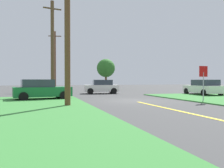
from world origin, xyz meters
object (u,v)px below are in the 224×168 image
stop_sign (203,77)px  oak_tree_left (106,68)px  parked_car_near_building (41,90)px  utility_pole_far (55,60)px  car_approaching_junction (102,87)px  utility_pole_near (67,29)px  utility_pole_mid (52,48)px  car_on_crossroad (203,87)px

stop_sign → oak_tree_left: size_ratio=0.49×
parked_car_near_building → utility_pole_far: 14.82m
car_approaching_junction → oak_tree_left: (3.83, 11.51, 2.84)m
utility_pole_far → parked_car_near_building: bearing=-97.6°
parked_car_near_building → utility_pole_near: size_ratio=0.52×
stop_sign → utility_pole_near: 9.94m
parked_car_near_building → car_approaching_junction: bearing=36.3°
stop_sign → parked_car_near_building: size_ratio=0.55×
utility_pole_mid → oak_tree_left: 16.89m
car_approaching_junction → car_on_crossroad: same height
car_on_crossroad → oak_tree_left: bearing=21.5°
car_on_crossroad → utility_pole_near: 16.40m
stop_sign → utility_pole_far: 21.98m
utility_pole_mid → utility_pole_far: bearing=85.2°
stop_sign → utility_pole_near: utility_pole_near is taller
car_approaching_junction → utility_pole_mid: utility_pole_mid is taller
utility_pole_near → parked_car_near_building: bearing=105.1°
parked_car_near_building → car_approaching_junction: 9.60m
parked_car_near_building → car_approaching_junction: (6.80, 6.78, -0.00)m
utility_pole_mid → oak_tree_left: bearing=55.5°
stop_sign → car_on_crossroad: size_ratio=0.55×
parked_car_near_building → utility_pole_near: 6.79m
stop_sign → oak_tree_left: bearing=-95.8°
car_on_crossroad → utility_pole_far: size_ratio=0.54×
utility_pole_near → utility_pole_mid: 9.87m
car_on_crossroad → utility_pole_mid: utility_pole_mid is taller
utility_pole_near → utility_pole_far: 19.72m
car_on_crossroad → utility_pole_far: utility_pole_far is taller
car_on_crossroad → utility_pole_mid: 16.07m
utility_pole_far → car_approaching_junction: bearing=-56.8°
parked_car_near_building → utility_pole_near: utility_pole_near is taller
utility_pole_far → oak_tree_left: size_ratio=1.63×
utility_pole_far → oak_tree_left: bearing=24.9°
parked_car_near_building → car_approaching_junction: size_ratio=1.12×
parked_car_near_building → utility_pole_mid: (1.09, 4.39, 4.02)m
parked_car_near_building → utility_pole_near: (1.47, -5.47, 3.75)m
utility_pole_near → utility_pole_mid: (-0.38, 9.86, 0.27)m
utility_pole_mid → car_approaching_junction: bearing=22.7°
parked_car_near_building → oak_tree_left: (10.63, 18.29, 2.84)m
parked_car_near_building → utility_pole_mid: bearing=67.4°
stop_sign → utility_pole_mid: 14.40m
utility_pole_mid → utility_pole_near: bearing=-87.8°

